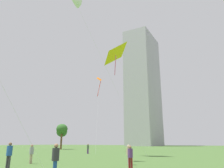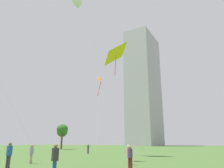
{
  "view_description": "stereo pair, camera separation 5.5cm",
  "coord_description": "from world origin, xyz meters",
  "px_view_note": "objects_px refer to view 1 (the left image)",
  "views": [
    {
      "loc": [
        14.08,
        -7.77,
        1.75
      ],
      "look_at": [
        2.35,
        11.63,
        7.93
      ],
      "focal_mm": 34.59,
      "sensor_mm": 36.0,
      "label": 1
    },
    {
      "loc": [
        14.13,
        -7.74,
        1.75
      ],
      "look_at": [
        2.35,
        11.63,
        7.93
      ],
      "focal_mm": 34.59,
      "sensor_mm": 36.0,
      "label": 2
    }
  ],
  "objects_px": {
    "person_standing_4": "(55,158)",
    "kite_flying_1": "(115,55)",
    "person_standing_0": "(128,153)",
    "person_standing_2": "(130,155)",
    "park_tree_2": "(62,129)",
    "person_standing_5": "(88,148)",
    "park_tree_1": "(62,132)",
    "person_standing_3": "(9,153)",
    "person_standing_1": "(31,153)",
    "kite_flying_3": "(99,82)",
    "kite_flying_2": "(75,1)",
    "distant_highrise_1": "(143,88)"
  },
  "relations": [
    {
      "from": "person_standing_4",
      "to": "kite_flying_1",
      "type": "bearing_deg",
      "value": -7.46
    },
    {
      "from": "person_standing_0",
      "to": "person_standing_4",
      "type": "relative_size",
      "value": 0.93
    },
    {
      "from": "person_standing_2",
      "to": "park_tree_2",
      "type": "distance_m",
      "value": 46.79
    },
    {
      "from": "person_standing_5",
      "to": "park_tree_2",
      "type": "relative_size",
      "value": 0.23
    },
    {
      "from": "kite_flying_1",
      "to": "park_tree_1",
      "type": "xyz_separation_m",
      "value": [
        -28.98,
        19.75,
        -9.83
      ]
    },
    {
      "from": "person_standing_0",
      "to": "person_standing_5",
      "type": "xyz_separation_m",
      "value": [
        -13.97,
        12.82,
        -0.02
      ]
    },
    {
      "from": "person_standing_2",
      "to": "park_tree_1",
      "type": "relative_size",
      "value": 0.26
    },
    {
      "from": "park_tree_1",
      "to": "person_standing_4",
      "type": "bearing_deg",
      "value": -46.28
    },
    {
      "from": "person_standing_3",
      "to": "park_tree_2",
      "type": "relative_size",
      "value": 0.26
    },
    {
      "from": "park_tree_2",
      "to": "person_standing_0",
      "type": "bearing_deg",
      "value": -38.79
    },
    {
      "from": "person_standing_1",
      "to": "kite_flying_3",
      "type": "xyz_separation_m",
      "value": [
        -9.57,
        24.0,
        13.61
      ]
    },
    {
      "from": "kite_flying_2",
      "to": "person_standing_3",
      "type": "bearing_deg",
      "value": -87.47
    },
    {
      "from": "person_standing_2",
      "to": "person_standing_4",
      "type": "relative_size",
      "value": 0.91
    },
    {
      "from": "person_standing_4",
      "to": "park_tree_1",
      "type": "height_order",
      "value": "park_tree_1"
    },
    {
      "from": "person_standing_5",
      "to": "kite_flying_2",
      "type": "bearing_deg",
      "value": -55.23
    },
    {
      "from": "person_standing_0",
      "to": "park_tree_2",
      "type": "relative_size",
      "value": 0.24
    },
    {
      "from": "person_standing_1",
      "to": "park_tree_1",
      "type": "distance_m",
      "value": 42.96
    },
    {
      "from": "kite_flying_1",
      "to": "person_standing_5",
      "type": "bearing_deg",
      "value": 153.82
    },
    {
      "from": "person_standing_1",
      "to": "person_standing_4",
      "type": "height_order",
      "value": "person_standing_4"
    },
    {
      "from": "person_standing_1",
      "to": "park_tree_1",
      "type": "relative_size",
      "value": 0.26
    },
    {
      "from": "person_standing_4",
      "to": "kite_flying_1",
      "type": "relative_size",
      "value": 0.11
    },
    {
      "from": "person_standing_1",
      "to": "person_standing_4",
      "type": "relative_size",
      "value": 0.94
    },
    {
      "from": "person_standing_0",
      "to": "person_standing_2",
      "type": "distance_m",
      "value": 3.07
    },
    {
      "from": "person_standing_3",
      "to": "park_tree_1",
      "type": "xyz_separation_m",
      "value": [
        -29.49,
        35.67,
        3.63
      ]
    },
    {
      "from": "kite_flying_3",
      "to": "park_tree_2",
      "type": "height_order",
      "value": "kite_flying_3"
    },
    {
      "from": "person_standing_1",
      "to": "kite_flying_3",
      "type": "distance_m",
      "value": 29.2
    },
    {
      "from": "person_standing_1",
      "to": "kite_flying_2",
      "type": "xyz_separation_m",
      "value": [
        1.31,
        3.09,
        16.77
      ]
    },
    {
      "from": "kite_flying_3",
      "to": "person_standing_0",
      "type": "bearing_deg",
      "value": -49.92
    },
    {
      "from": "park_tree_2",
      "to": "person_standing_5",
      "type": "bearing_deg",
      "value": -35.93
    },
    {
      "from": "person_standing_0",
      "to": "kite_flying_1",
      "type": "bearing_deg",
      "value": -177.18
    },
    {
      "from": "person_standing_1",
      "to": "park_tree_1",
      "type": "bearing_deg",
      "value": 24.37
    },
    {
      "from": "park_tree_2",
      "to": "distant_highrise_1",
      "type": "height_order",
      "value": "distant_highrise_1"
    },
    {
      "from": "person_standing_3",
      "to": "kite_flying_3",
      "type": "bearing_deg",
      "value": -77.51
    },
    {
      "from": "person_standing_1",
      "to": "kite_flying_2",
      "type": "height_order",
      "value": "kite_flying_2"
    },
    {
      "from": "park_tree_2",
      "to": "distant_highrise_1",
      "type": "distance_m",
      "value": 78.3
    },
    {
      "from": "person_standing_3",
      "to": "person_standing_5",
      "type": "relative_size",
      "value": 1.14
    },
    {
      "from": "person_standing_0",
      "to": "distant_highrise_1",
      "type": "distance_m",
      "value": 112.76
    },
    {
      "from": "person_standing_3",
      "to": "park_tree_1",
      "type": "relative_size",
      "value": 0.29
    },
    {
      "from": "kite_flying_1",
      "to": "person_standing_3",
      "type": "bearing_deg",
      "value": -88.17
    },
    {
      "from": "distant_highrise_1",
      "to": "person_standing_3",
      "type": "bearing_deg",
      "value": -74.69
    },
    {
      "from": "kite_flying_2",
      "to": "person_standing_0",
      "type": "bearing_deg",
      "value": 3.93
    },
    {
      "from": "kite_flying_2",
      "to": "distant_highrise_1",
      "type": "bearing_deg",
      "value": 108.61
    },
    {
      "from": "person_standing_4",
      "to": "kite_flying_3",
      "type": "height_order",
      "value": "kite_flying_3"
    },
    {
      "from": "person_standing_4",
      "to": "park_tree_2",
      "type": "height_order",
      "value": "park_tree_2"
    },
    {
      "from": "kite_flying_1",
      "to": "person_standing_1",
      "type": "bearing_deg",
      "value": -94.85
    },
    {
      "from": "person_standing_1",
      "to": "park_tree_2",
      "type": "height_order",
      "value": "park_tree_2"
    },
    {
      "from": "person_standing_1",
      "to": "person_standing_4",
      "type": "bearing_deg",
      "value": -137.38
    },
    {
      "from": "person_standing_5",
      "to": "kite_flying_2",
      "type": "height_order",
      "value": "kite_flying_2"
    },
    {
      "from": "person_standing_2",
      "to": "kite_flying_3",
      "type": "height_order",
      "value": "kite_flying_3"
    },
    {
      "from": "kite_flying_1",
      "to": "kite_flying_2",
      "type": "xyz_separation_m",
      "value": [
        0.23,
        -9.62,
        3.21
      ]
    }
  ]
}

